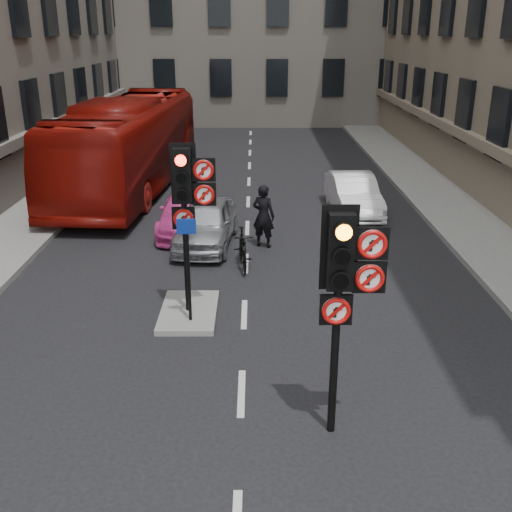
{
  "coord_description": "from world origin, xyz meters",
  "views": [
    {
      "loc": [
        0.23,
        -6.68,
        5.81
      ],
      "look_at": [
        0.25,
        1.73,
        2.6
      ],
      "focal_mm": 42.0,
      "sensor_mm": 36.0,
      "label": 1
    }
  ],
  "objects_px": {
    "info_sign": "(188,256)",
    "motorcyclist": "(263,216)",
    "car_pink": "(189,211)",
    "signal_far": "(188,193)",
    "signal_near": "(345,276)",
    "motorcycle": "(243,249)",
    "car_silver": "(206,223)",
    "car_white": "(353,194)",
    "bus_red": "(130,144)"
  },
  "relations": [
    {
      "from": "car_pink",
      "to": "car_white",
      "type": "bearing_deg",
      "value": 18.21
    },
    {
      "from": "signal_near",
      "to": "info_sign",
      "type": "xyz_separation_m",
      "value": [
        -2.6,
        3.5,
        -1.03
      ]
    },
    {
      "from": "car_silver",
      "to": "info_sign",
      "type": "relative_size",
      "value": 1.69
    },
    {
      "from": "motorcycle",
      "to": "info_sign",
      "type": "bearing_deg",
      "value": -113.8
    },
    {
      "from": "car_pink",
      "to": "bus_red",
      "type": "relative_size",
      "value": 0.33
    },
    {
      "from": "car_pink",
      "to": "signal_far",
      "type": "bearing_deg",
      "value": -83.7
    },
    {
      "from": "signal_near",
      "to": "car_silver",
      "type": "distance_m",
      "value": 9.11
    },
    {
      "from": "signal_far",
      "to": "motorcycle",
      "type": "xyz_separation_m",
      "value": [
        1.04,
        2.79,
        -2.21
      ]
    },
    {
      "from": "car_white",
      "to": "motorcyclist",
      "type": "xyz_separation_m",
      "value": [
        -3.03,
        -3.29,
        0.25
      ]
    },
    {
      "from": "motorcyclist",
      "to": "bus_red",
      "type": "bearing_deg",
      "value": -29.29
    },
    {
      "from": "car_silver",
      "to": "motorcyclist",
      "type": "xyz_separation_m",
      "value": [
        1.62,
        -0.17,
        0.26
      ]
    },
    {
      "from": "signal_near",
      "to": "motorcycle",
      "type": "distance_m",
      "value": 7.27
    },
    {
      "from": "car_white",
      "to": "info_sign",
      "type": "distance_m",
      "value": 9.39
    },
    {
      "from": "car_white",
      "to": "bus_red",
      "type": "relative_size",
      "value": 0.32
    },
    {
      "from": "car_pink",
      "to": "info_sign",
      "type": "relative_size",
      "value": 1.85
    },
    {
      "from": "signal_far",
      "to": "motorcyclist",
      "type": "bearing_deg",
      "value": 69.88
    },
    {
      "from": "info_sign",
      "to": "car_silver",
      "type": "bearing_deg",
      "value": 86.4
    },
    {
      "from": "motorcyclist",
      "to": "car_pink",
      "type": "bearing_deg",
      "value": -10.35
    },
    {
      "from": "motorcyclist",
      "to": "info_sign",
      "type": "relative_size",
      "value": 0.81
    },
    {
      "from": "motorcycle",
      "to": "motorcyclist",
      "type": "relative_size",
      "value": 0.92
    },
    {
      "from": "signal_near",
      "to": "car_pink",
      "type": "relative_size",
      "value": 0.87
    },
    {
      "from": "info_sign",
      "to": "signal_near",
      "type": "bearing_deg",
      "value": -57.42
    },
    {
      "from": "signal_far",
      "to": "car_pink",
      "type": "bearing_deg",
      "value": 96.45
    },
    {
      "from": "car_pink",
      "to": "motorcyclist",
      "type": "xyz_separation_m",
      "value": [
        2.25,
        -1.53,
        0.31
      ]
    },
    {
      "from": "bus_red",
      "to": "signal_far",
      "type": "bearing_deg",
      "value": -68.8
    },
    {
      "from": "car_pink",
      "to": "car_silver",
      "type": "bearing_deg",
      "value": -65.31
    },
    {
      "from": "car_pink",
      "to": "motorcycle",
      "type": "bearing_deg",
      "value": -61.32
    },
    {
      "from": "bus_red",
      "to": "info_sign",
      "type": "height_order",
      "value": "bus_red"
    },
    {
      "from": "signal_far",
      "to": "motorcycle",
      "type": "bearing_deg",
      "value": 69.6
    },
    {
      "from": "signal_near",
      "to": "car_silver",
      "type": "bearing_deg",
      "value": 107.19
    },
    {
      "from": "signal_near",
      "to": "signal_far",
      "type": "height_order",
      "value": "signal_far"
    },
    {
      "from": "motorcyclist",
      "to": "info_sign",
      "type": "xyz_separation_m",
      "value": [
        -1.59,
        -4.84,
        0.65
      ]
    },
    {
      "from": "car_pink",
      "to": "bus_red",
      "type": "bearing_deg",
      "value": 117.89
    },
    {
      "from": "info_sign",
      "to": "motorcyclist",
      "type": "bearing_deg",
      "value": 67.86
    },
    {
      "from": "signal_near",
      "to": "signal_far",
      "type": "xyz_separation_m",
      "value": [
        -2.6,
        4.0,
        0.12
      ]
    },
    {
      "from": "car_white",
      "to": "signal_near",
      "type": "bearing_deg",
      "value": -102.43
    },
    {
      "from": "signal_near",
      "to": "motorcycle",
      "type": "xyz_separation_m",
      "value": [
        -1.56,
        6.79,
        -2.09
      ]
    },
    {
      "from": "signal_near",
      "to": "car_silver",
      "type": "xyz_separation_m",
      "value": [
        -2.63,
        8.51,
        -1.94
      ]
    },
    {
      "from": "signal_far",
      "to": "car_white",
      "type": "xyz_separation_m",
      "value": [
        4.62,
        7.63,
        -2.05
      ]
    },
    {
      "from": "motorcycle",
      "to": "car_pink",
      "type": "bearing_deg",
      "value": 112.49
    },
    {
      "from": "car_white",
      "to": "bus_red",
      "type": "xyz_separation_m",
      "value": [
        -8.01,
        3.35,
        1.06
      ]
    },
    {
      "from": "signal_near",
      "to": "car_pink",
      "type": "distance_m",
      "value": 10.59
    },
    {
      "from": "car_pink",
      "to": "motorcyclist",
      "type": "bearing_deg",
      "value": -34.38
    },
    {
      "from": "car_white",
      "to": "motorcycle",
      "type": "distance_m",
      "value": 6.03
    },
    {
      "from": "signal_far",
      "to": "car_pink",
      "type": "height_order",
      "value": "signal_far"
    },
    {
      "from": "car_pink",
      "to": "motorcycle",
      "type": "relative_size",
      "value": 2.47
    },
    {
      "from": "car_pink",
      "to": "bus_red",
      "type": "distance_m",
      "value": 5.9
    },
    {
      "from": "signal_far",
      "to": "car_silver",
      "type": "height_order",
      "value": "signal_far"
    },
    {
      "from": "signal_near",
      "to": "bus_red",
      "type": "distance_m",
      "value": 16.16
    },
    {
      "from": "signal_far",
      "to": "info_sign",
      "type": "distance_m",
      "value": 1.26
    }
  ]
}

